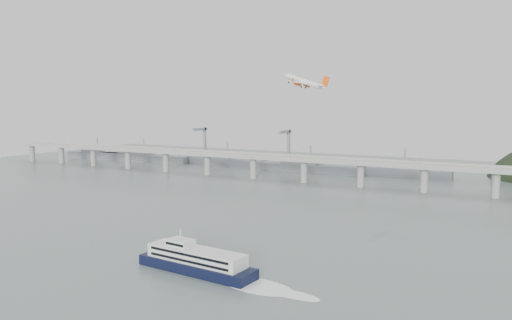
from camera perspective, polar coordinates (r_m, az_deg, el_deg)
The scene contains 5 objects.
ground at distance 248.14m, azimuth -6.06°, elevation -9.58°, with size 900.00×900.00×0.00m, color slate.
bridge at distance 422.65m, azimuth 9.13°, elevation -0.49°, with size 800.00×22.00×23.90m.
distant_fleet at distance 548.96m, azimuth -4.02°, elevation -0.02°, with size 453.00×60.90×40.00m.
ferry at distance 209.25m, azimuth -6.83°, elevation -11.39°, with size 87.56×20.47×16.51m.
airliner at distance 314.11m, azimuth 5.61°, elevation 8.87°, with size 34.74×31.88×12.61m.
Camera 1 is at (134.13, -197.15, 68.67)m, focal length 35.00 mm.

